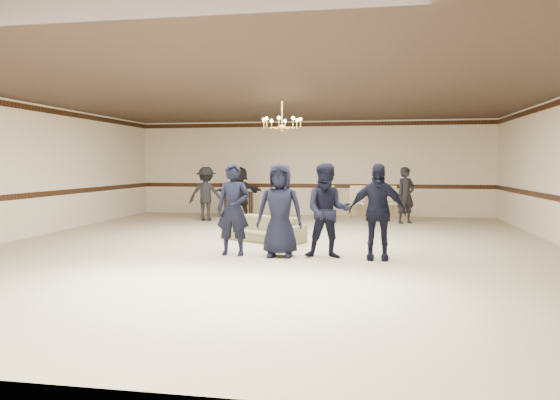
% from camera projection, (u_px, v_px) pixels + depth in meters
% --- Properties ---
extents(room, '(12.01, 14.01, 3.21)m').
position_uv_depth(room, '(274.00, 171.00, 10.81)').
color(room, '#B7A48D').
rests_on(room, ground).
extents(chair_rail, '(12.00, 0.02, 0.14)m').
position_uv_depth(chair_rail, '(311.00, 186.00, 17.72)').
color(chair_rail, '#371B10').
rests_on(chair_rail, wall_back).
extents(crown_molding, '(12.00, 0.02, 0.14)m').
position_uv_depth(crown_molding, '(312.00, 124.00, 17.57)').
color(crown_molding, '#371B10').
rests_on(crown_molding, wall_back).
extents(chandelier, '(0.94, 0.94, 0.89)m').
position_uv_depth(chandelier, '(282.00, 114.00, 11.70)').
color(chandelier, gold).
rests_on(chandelier, ceiling).
extents(boy_a, '(0.65, 0.43, 1.76)m').
position_uv_depth(boy_a, '(233.00, 209.00, 9.92)').
color(boy_a, black).
rests_on(boy_a, floor).
extents(boy_b, '(0.88, 0.59, 1.76)m').
position_uv_depth(boy_b, '(280.00, 210.00, 9.76)').
color(boy_b, black).
rests_on(boy_b, floor).
extents(boy_c, '(0.88, 0.70, 1.76)m').
position_uv_depth(boy_c, '(328.00, 211.00, 9.61)').
color(boy_c, black).
rests_on(boy_c, floor).
extents(boy_d, '(1.03, 0.43, 1.76)m').
position_uv_depth(boy_d, '(377.00, 212.00, 9.46)').
color(boy_d, black).
rests_on(boy_d, floor).
extents(settee, '(2.06, 1.58, 0.56)m').
position_uv_depth(settee, '(263.00, 229.00, 11.77)').
color(settee, '#6A6746').
rests_on(settee, floor).
extents(adult_left, '(1.09, 0.66, 1.66)m').
position_uv_depth(adult_left, '(206.00, 194.00, 15.94)').
color(adult_left, black).
rests_on(adult_left, floor).
extents(adult_mid, '(1.56, 1.24, 1.66)m').
position_uv_depth(adult_mid, '(240.00, 193.00, 16.47)').
color(adult_mid, black).
rests_on(adult_mid, floor).
extents(adult_right, '(0.72, 0.67, 1.66)m').
position_uv_depth(adult_right, '(406.00, 195.00, 15.21)').
color(adult_right, black).
rests_on(adult_right, floor).
extents(banquet_chair_left, '(0.54, 0.54, 1.02)m').
position_uv_depth(banquet_chair_left, '(326.00, 202.00, 16.94)').
color(banquet_chair_left, beige).
rests_on(banquet_chair_left, floor).
extents(banquet_chair_mid, '(0.52, 0.52, 1.02)m').
position_uv_depth(banquet_chair_mid, '(357.00, 202.00, 16.77)').
color(banquet_chair_mid, beige).
rests_on(banquet_chair_mid, floor).
extents(banquet_chair_right, '(0.50, 0.50, 1.02)m').
position_uv_depth(banquet_chair_right, '(389.00, 203.00, 16.60)').
color(banquet_chair_right, beige).
rests_on(banquet_chair_right, floor).
extents(console_table, '(0.97, 0.43, 0.81)m').
position_uv_depth(console_table, '(239.00, 203.00, 17.66)').
color(console_table, '#341E11').
rests_on(console_table, floor).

